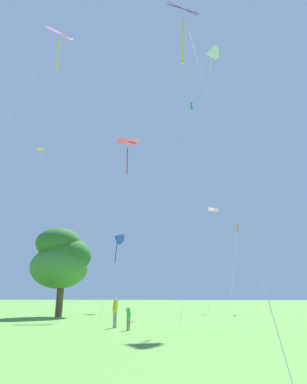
{
  "coord_description": "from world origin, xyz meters",
  "views": [
    {
      "loc": [
        -0.01,
        -2.04,
        1.68
      ],
      "look_at": [
        -4.6,
        31.69,
        12.43
      ],
      "focal_mm": 31.11,
      "sensor_mm": 36.0,
      "label": 1
    }
  ],
  "objects_px": {
    "kite_pink_low": "(58,43)",
    "kite_yellow_diamond": "(36,161)",
    "kite_white_distant": "(211,53)",
    "person_child_small": "(128,316)",
    "kite_teal_box": "(192,110)",
    "kite_red_high": "(127,149)",
    "kite_purple_streamer": "(184,22)",
    "kite_blue_delta": "(117,238)",
    "kite_orange_box": "(237,230)",
    "kite_black_large": "(213,215)",
    "person_in_red_shirt": "(115,310)",
    "tree_left_oak": "(61,258)"
  },
  "relations": [
    {
      "from": "kite_yellow_diamond",
      "to": "tree_left_oak",
      "type": "height_order",
      "value": "kite_yellow_diamond"
    },
    {
      "from": "kite_purple_streamer",
      "to": "kite_white_distant",
      "type": "relative_size",
      "value": 0.57
    },
    {
      "from": "kite_white_distant",
      "to": "kite_purple_streamer",
      "type": "bearing_deg",
      "value": -97.71
    },
    {
      "from": "kite_orange_box",
      "to": "tree_left_oak",
      "type": "bearing_deg",
      "value": -149.1
    },
    {
      "from": "kite_black_large",
      "to": "tree_left_oak",
      "type": "distance_m",
      "value": 20.35
    },
    {
      "from": "kite_black_large",
      "to": "kite_yellow_diamond",
      "type": "xyz_separation_m",
      "value": [
        -24.0,
        -1.9,
        8.03
      ]
    },
    {
      "from": "kite_yellow_diamond",
      "to": "person_in_red_shirt",
      "type": "distance_m",
      "value": 32.68
    },
    {
      "from": "kite_pink_low",
      "to": "person_child_small",
      "type": "xyz_separation_m",
      "value": [
        6.75,
        -2.17,
        -20.51
      ]
    },
    {
      "from": "kite_red_high",
      "to": "kite_yellow_diamond",
      "type": "relative_size",
      "value": 0.86
    },
    {
      "from": "kite_teal_box",
      "to": "person_in_red_shirt",
      "type": "xyz_separation_m",
      "value": [
        -4.71,
        -22.85,
        -26.54
      ]
    },
    {
      "from": "kite_blue_delta",
      "to": "kite_teal_box",
      "type": "bearing_deg",
      "value": 19.22
    },
    {
      "from": "kite_blue_delta",
      "to": "kite_yellow_diamond",
      "type": "bearing_deg",
      "value": 174.98
    },
    {
      "from": "kite_purple_streamer",
      "to": "person_child_small",
      "type": "distance_m",
      "value": 15.12
    },
    {
      "from": "kite_orange_box",
      "to": "person_in_red_shirt",
      "type": "height_order",
      "value": "kite_orange_box"
    },
    {
      "from": "kite_pink_low",
      "to": "kite_blue_delta",
      "type": "relative_size",
      "value": 2.46
    },
    {
      "from": "kite_teal_box",
      "to": "kite_red_high",
      "type": "bearing_deg",
      "value": -126.67
    },
    {
      "from": "kite_blue_delta",
      "to": "kite_yellow_diamond",
      "type": "distance_m",
      "value": 16.6
    },
    {
      "from": "kite_blue_delta",
      "to": "kite_black_large",
      "type": "bearing_deg",
      "value": 14.16
    },
    {
      "from": "kite_blue_delta",
      "to": "person_in_red_shirt",
      "type": "height_order",
      "value": "kite_blue_delta"
    },
    {
      "from": "kite_white_distant",
      "to": "kite_orange_box",
      "type": "xyz_separation_m",
      "value": [
        2.45,
        9.16,
        -17.95
      ]
    },
    {
      "from": "kite_red_high",
      "to": "kite_white_distant",
      "type": "bearing_deg",
      "value": -12.03
    },
    {
      "from": "kite_black_large",
      "to": "kite_orange_box",
      "type": "distance_m",
      "value": 4.14
    },
    {
      "from": "kite_white_distant",
      "to": "kite_blue_delta",
      "type": "relative_size",
      "value": 3.0
    },
    {
      "from": "kite_pink_low",
      "to": "person_in_red_shirt",
      "type": "xyz_separation_m",
      "value": [
        5.7,
        -0.92,
        -20.25
      ]
    },
    {
      "from": "kite_white_distant",
      "to": "tree_left_oak",
      "type": "xyz_separation_m",
      "value": [
        -14.8,
        -1.16,
        -22.21
      ]
    },
    {
      "from": "kite_black_large",
      "to": "kite_orange_box",
      "type": "xyz_separation_m",
      "value": [
        2.62,
        -2.17,
        -2.36
      ]
    },
    {
      "from": "person_child_small",
      "to": "tree_left_oak",
      "type": "xyz_separation_m",
      "value": [
        -8.79,
        11.23,
        4.37
      ]
    },
    {
      "from": "kite_black_large",
      "to": "person_in_red_shirt",
      "type": "height_order",
      "value": "kite_black_large"
    },
    {
      "from": "kite_orange_box",
      "to": "kite_white_distant",
      "type": "bearing_deg",
      "value": -104.97
    },
    {
      "from": "kite_orange_box",
      "to": "kite_red_high",
      "type": "bearing_deg",
      "value": -149.31
    },
    {
      "from": "kite_blue_delta",
      "to": "person_in_red_shirt",
      "type": "xyz_separation_m",
      "value": [
        4.88,
        -19.5,
        -7.57
      ]
    },
    {
      "from": "kite_pink_low",
      "to": "kite_orange_box",
      "type": "bearing_deg",
      "value": 51.88
    },
    {
      "from": "person_in_red_shirt",
      "to": "kite_orange_box",
      "type": "bearing_deg",
      "value": 64.9
    },
    {
      "from": "kite_black_large",
      "to": "person_in_red_shirt",
      "type": "xyz_separation_m",
      "value": [
        -6.89,
        -22.48,
        -10.72
      ]
    },
    {
      "from": "kite_pink_low",
      "to": "person_in_red_shirt",
      "type": "bearing_deg",
      "value": -9.16
    },
    {
      "from": "kite_orange_box",
      "to": "tree_left_oak",
      "type": "relative_size",
      "value": 1.44
    },
    {
      "from": "kite_white_distant",
      "to": "person_child_small",
      "type": "xyz_separation_m",
      "value": [
        -6.01,
        -12.39,
        -26.58
      ]
    },
    {
      "from": "person_in_red_shirt",
      "to": "kite_teal_box",
      "type": "bearing_deg",
      "value": 78.36
    },
    {
      "from": "kite_pink_low",
      "to": "kite_yellow_diamond",
      "type": "distance_m",
      "value": 22.78
    },
    {
      "from": "kite_yellow_diamond",
      "to": "person_child_small",
      "type": "height_order",
      "value": "kite_yellow_diamond"
    },
    {
      "from": "kite_black_large",
      "to": "person_in_red_shirt",
      "type": "relative_size",
      "value": 8.12
    },
    {
      "from": "kite_black_large",
      "to": "kite_teal_box",
      "type": "relative_size",
      "value": 0.45
    },
    {
      "from": "kite_yellow_diamond",
      "to": "person_in_red_shirt",
      "type": "bearing_deg",
      "value": -50.26
    },
    {
      "from": "kite_orange_box",
      "to": "tree_left_oak",
      "type": "xyz_separation_m",
      "value": [
        -17.25,
        -10.32,
        -4.26
      ]
    },
    {
      "from": "kite_orange_box",
      "to": "person_child_small",
      "type": "distance_m",
      "value": 24.71
    },
    {
      "from": "kite_red_high",
      "to": "kite_purple_streamer",
      "type": "height_order",
      "value": "kite_red_high"
    },
    {
      "from": "kite_orange_box",
      "to": "kite_yellow_diamond",
      "type": "relative_size",
      "value": 0.51
    },
    {
      "from": "kite_black_large",
      "to": "kite_blue_delta",
      "type": "relative_size",
      "value": 1.38
    },
    {
      "from": "kite_red_high",
      "to": "tree_left_oak",
      "type": "xyz_separation_m",
      "value": [
        -5.25,
        -3.2,
        -12.19
      ]
    },
    {
      "from": "person_in_red_shirt",
      "to": "person_child_small",
      "type": "bearing_deg",
      "value": -49.95
    }
  ]
}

